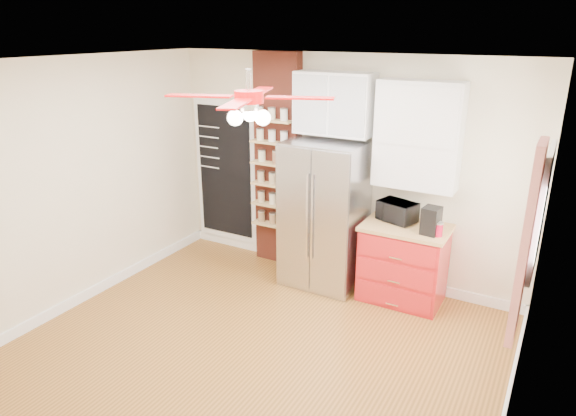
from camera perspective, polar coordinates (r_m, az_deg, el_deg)
The scene contains 21 objects.
floor at distance 5.17m, azimuth -3.66°, elevation -15.54°, with size 4.50×4.50×0.00m, color #966026.
ceiling at distance 4.25m, azimuth -4.46°, elevation 15.84°, with size 4.50×4.50×0.00m, color white.
wall_back at distance 6.23m, azimuth 6.05°, elevation 4.32°, with size 4.50×0.02×2.70m, color beige.
wall_front at distance 3.23m, azimuth -24.15°, elevation -12.45°, with size 4.50×0.02×2.70m, color beige.
wall_left at distance 6.01m, azimuth -22.35°, elevation 2.39°, with size 0.02×4.00×2.70m, color beige.
wall_right at distance 3.89m, azimuth 25.26°, elevation -7.06°, with size 0.02×4.00×2.70m, color beige.
chalkboard at distance 7.07m, azimuth -6.91°, elevation 4.04°, with size 0.95×0.05×1.95m.
brick_pillar at distance 6.52m, azimuth -1.12°, elevation 5.13°, with size 0.60×0.16×2.70m, color maroon.
fridge at distance 6.07m, azimuth 4.07°, elevation -0.74°, with size 0.90×0.70×1.75m, color silver.
upper_glass_cabinet at distance 5.93m, azimuth 5.19°, elevation 11.49°, with size 0.90×0.35×0.70m, color white.
red_cabinet at distance 5.96m, azimuth 12.69°, elevation -5.96°, with size 0.94×0.64×0.90m.
upper_shelf_unit at distance 5.68m, azimuth 14.25°, elevation 7.81°, with size 0.90×0.30×1.15m, color white.
window at distance 4.66m, azimuth 26.34°, elevation -0.30°, with size 0.04×0.75×1.05m, color white.
curtain at distance 4.18m, azimuth 24.93°, elevation -3.71°, with size 0.06×0.40×1.55m, color red.
ceiling_fan at distance 4.27m, azimuth -4.36°, elevation 12.14°, with size 1.40×1.40×0.44m.
toaster_oven at distance 5.88m, azimuth 12.02°, elevation -0.37°, with size 0.41×0.28×0.23m, color black.
coffee_maker at distance 5.59m, azimuth 15.62°, elevation -1.36°, with size 0.17×0.19×0.29m, color black.
canister_left at distance 5.57m, azimuth 16.34°, elevation -2.34°, with size 0.10×0.10×0.14m, color #AF0926.
canister_right at distance 5.68m, azimuth 16.02°, elevation -1.94°, with size 0.11×0.11×0.13m, color red.
pantry_jar_oats at distance 6.47m, azimuth -2.92°, elevation 5.80°, with size 0.09×0.09×0.13m, color beige.
pantry_jar_beans at distance 6.37m, azimuth -1.30°, elevation 5.66°, with size 0.10×0.10×0.14m, color brown.
Camera 1 is at (2.33, -3.54, 2.97)m, focal length 32.00 mm.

